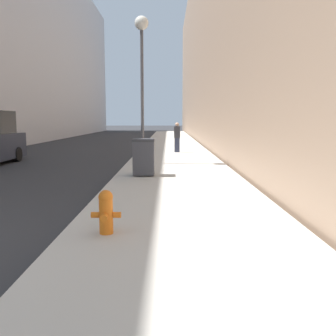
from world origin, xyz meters
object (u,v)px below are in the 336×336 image
Objects in this scene: trash_bin at (142,157)px; pedestrian_on_sidewalk at (176,137)px; lamppost at (140,56)px; fire_hydrant at (105,211)px.

pedestrian_on_sidewalk reaches higher than trash_bin.
trash_bin is 4.71m from lamppost.
lamppost is at bearing 94.49° from trash_bin.
lamppost is (-0.05, 9.00, 3.73)m from fire_hydrant.
pedestrian_on_sidewalk is at bearing 73.54° from lamppost.
lamppost reaches higher than fire_hydrant.
pedestrian_on_sidewalk is at bearing 84.24° from fire_hydrant.
lamppost is 6.11m from pedestrian_on_sidewalk.
lamppost reaches higher than pedestrian_on_sidewalk.
lamppost is at bearing 90.32° from fire_hydrant.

